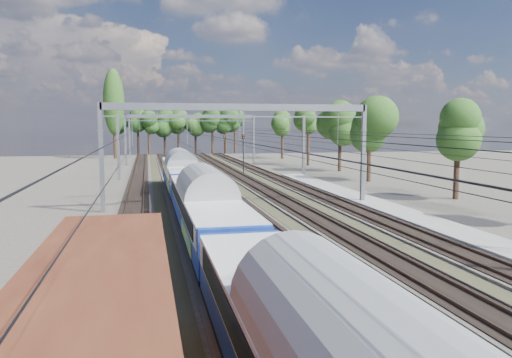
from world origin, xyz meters
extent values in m
cube|color=#47423A|center=(-9.00, 45.00, 0.07)|extent=(3.00, 130.00, 0.15)
cube|color=black|center=(-9.00, 45.00, 0.17)|extent=(2.50, 130.00, 0.06)
cube|color=#473326|center=(-9.72, 45.00, 0.27)|extent=(0.08, 130.00, 0.14)
cube|color=#473326|center=(-8.28, 45.00, 0.27)|extent=(0.08, 130.00, 0.14)
cube|color=#47423A|center=(-4.50, 45.00, 0.07)|extent=(3.00, 130.00, 0.15)
cube|color=black|center=(-4.50, 45.00, 0.17)|extent=(2.50, 130.00, 0.06)
cube|color=#473326|center=(-5.22, 45.00, 0.27)|extent=(0.08, 130.00, 0.14)
cube|color=#473326|center=(-3.78, 45.00, 0.27)|extent=(0.08, 130.00, 0.14)
cube|color=#47423A|center=(0.00, 45.00, 0.07)|extent=(3.00, 130.00, 0.15)
cube|color=black|center=(0.00, 45.00, 0.17)|extent=(2.50, 130.00, 0.06)
cube|color=#473326|center=(-0.72, 45.00, 0.27)|extent=(0.08, 130.00, 0.14)
cube|color=#473326|center=(0.72, 45.00, 0.27)|extent=(0.08, 130.00, 0.14)
cube|color=#47423A|center=(4.50, 45.00, 0.07)|extent=(3.00, 130.00, 0.15)
cube|color=black|center=(4.50, 45.00, 0.17)|extent=(2.50, 130.00, 0.06)
cube|color=#473326|center=(3.78, 45.00, 0.27)|extent=(0.08, 130.00, 0.14)
cube|color=#473326|center=(5.22, 45.00, 0.27)|extent=(0.08, 130.00, 0.14)
cube|color=#47423A|center=(9.00, 45.00, 0.07)|extent=(3.00, 130.00, 0.15)
cube|color=black|center=(9.00, 45.00, 0.17)|extent=(2.50, 130.00, 0.06)
cube|color=#473326|center=(8.28, 45.00, 0.27)|extent=(0.08, 130.00, 0.14)
cube|color=#473326|center=(9.72, 45.00, 0.27)|extent=(0.08, 130.00, 0.14)
cube|color=#383224|center=(-6.75, 45.00, 0.03)|extent=(1.10, 130.00, 0.05)
cube|color=#383224|center=(-2.25, 45.00, 0.03)|extent=(1.10, 130.00, 0.05)
cube|color=#383224|center=(2.25, 45.00, 0.03)|extent=(1.10, 130.00, 0.05)
cube|color=#383224|center=(6.75, 45.00, 0.03)|extent=(1.10, 130.00, 0.05)
cube|color=gray|center=(12.00, 20.00, 0.15)|extent=(3.00, 70.00, 0.30)
cube|color=gray|center=(-11.50, 30.00, 4.50)|extent=(0.35, 0.35, 9.00)
cube|color=gray|center=(11.50, 30.00, 4.50)|extent=(0.35, 0.35, 9.00)
cube|color=gray|center=(0.00, 30.00, 8.70)|extent=(23.00, 0.35, 0.60)
cube|color=gray|center=(-11.50, 78.00, 4.50)|extent=(0.35, 0.35, 9.00)
cube|color=gray|center=(11.50, 78.00, 4.50)|extent=(0.35, 0.35, 9.00)
cube|color=gray|center=(0.00, 78.00, 8.70)|extent=(23.00, 0.35, 0.60)
cube|color=gray|center=(-11.50, 55.00, 4.25)|extent=(0.35, 0.35, 8.50)
cube|color=gray|center=(-11.50, 100.00, 4.25)|extent=(0.35, 0.35, 8.50)
cube|color=gray|center=(13.80, 55.00, 4.25)|extent=(0.35, 0.35, 8.50)
cube|color=gray|center=(13.80, 100.00, 4.25)|extent=(0.35, 0.35, 8.50)
cylinder|color=black|center=(-9.00, 45.00, 5.50)|extent=(0.03, 130.00, 0.03)
cylinder|color=black|center=(-9.00, 45.00, 6.60)|extent=(0.03, 130.00, 0.03)
cylinder|color=black|center=(-4.50, 45.00, 5.50)|extent=(0.03, 130.00, 0.03)
cylinder|color=black|center=(-4.50, 45.00, 6.60)|extent=(0.03, 130.00, 0.03)
cylinder|color=black|center=(0.00, 45.00, 5.50)|extent=(0.03, 130.00, 0.03)
cylinder|color=black|center=(0.00, 45.00, 6.60)|extent=(0.03, 130.00, 0.03)
cylinder|color=black|center=(4.50, 45.00, 5.50)|extent=(0.03, 130.00, 0.03)
cylinder|color=black|center=(4.50, 45.00, 6.60)|extent=(0.03, 130.00, 0.03)
cylinder|color=black|center=(9.00, 45.00, 5.50)|extent=(0.03, 130.00, 0.03)
cylinder|color=black|center=(9.00, 45.00, 6.60)|extent=(0.03, 130.00, 0.03)
cylinder|color=black|center=(-14.56, 113.82, 3.00)|extent=(0.56, 0.56, 5.99)
sphere|color=#1B3814|center=(-14.56, 113.82, 7.79)|extent=(3.97, 3.97, 3.97)
cylinder|color=black|center=(-10.57, 111.94, 3.52)|extent=(0.56, 0.56, 7.04)
sphere|color=#1B3814|center=(-10.57, 111.94, 9.16)|extent=(4.18, 4.18, 4.18)
cylinder|color=black|center=(-6.64, 111.99, 3.71)|extent=(0.56, 0.56, 7.43)
sphere|color=#1B3814|center=(-6.64, 111.99, 9.65)|extent=(4.04, 4.04, 4.04)
cylinder|color=black|center=(-3.03, 111.76, 3.55)|extent=(0.56, 0.56, 7.10)
sphere|color=#1B3814|center=(-3.03, 111.76, 9.23)|extent=(4.87, 4.87, 4.87)
cylinder|color=black|center=(0.61, 111.19, 2.79)|extent=(0.56, 0.56, 5.59)
sphere|color=#1B3814|center=(0.61, 111.19, 7.27)|extent=(4.50, 4.50, 4.50)
cylinder|color=black|center=(3.32, 112.87, 3.63)|extent=(0.56, 0.56, 7.26)
sphere|color=#1B3814|center=(3.32, 112.87, 9.44)|extent=(4.01, 4.01, 4.01)
cylinder|color=black|center=(7.73, 112.01, 2.97)|extent=(0.56, 0.56, 5.94)
sphere|color=#1B3814|center=(7.73, 112.01, 7.72)|extent=(4.09, 4.09, 4.09)
cylinder|color=black|center=(10.64, 110.10, 3.04)|extent=(0.56, 0.56, 6.08)
sphere|color=#1B3814|center=(10.64, 110.10, 7.91)|extent=(4.08, 4.08, 4.08)
cylinder|color=black|center=(14.14, 113.41, 3.54)|extent=(0.56, 0.56, 7.09)
sphere|color=#1B3814|center=(14.14, 113.41, 9.21)|extent=(4.24, 4.24, 4.24)
cylinder|color=black|center=(21.08, 31.97, 2.82)|extent=(0.56, 0.56, 5.65)
sphere|color=#1B3814|center=(21.08, 31.97, 7.34)|extent=(4.87, 4.87, 4.87)
cylinder|color=black|center=(20.88, 44.48, 2.65)|extent=(0.56, 0.56, 5.31)
sphere|color=#1B3814|center=(20.88, 44.48, 6.90)|extent=(3.87, 3.87, 3.87)
cylinder|color=black|center=(20.13, 58.59, 3.19)|extent=(0.56, 0.56, 6.38)
sphere|color=#1B3814|center=(20.13, 58.59, 8.29)|extent=(4.38, 4.38, 4.38)
cylinder|color=black|center=(20.78, 75.55, 3.04)|extent=(0.56, 0.56, 6.08)
sphere|color=#1B3814|center=(20.78, 75.55, 7.90)|extent=(4.64, 4.64, 4.64)
cylinder|color=black|center=(21.02, 86.63, 2.90)|extent=(0.56, 0.56, 5.81)
sphere|color=#1B3814|center=(21.02, 86.63, 7.55)|extent=(3.80, 3.80, 3.80)
cylinder|color=black|center=(-14.50, 98.00, 8.00)|extent=(0.70, 0.70, 16.00)
ellipsoid|color=#254B19|center=(-14.50, 98.00, 12.00)|extent=(4.40, 4.40, 14.08)
cube|color=black|center=(-4.50, 2.50, 0.59)|extent=(2.14, 3.21, 0.85)
cube|color=black|center=(-4.50, 9.51, 0.59)|extent=(2.14, 3.21, 0.85)
cube|color=black|center=(-4.50, 24.47, 0.59)|extent=(2.14, 3.21, 0.85)
cube|color=navy|center=(-4.50, 16.99, 2.19)|extent=(2.99, 21.37, 2.03)
cube|color=silver|center=(-4.50, 16.99, 2.73)|extent=(3.08, 20.52, 1.02)
cube|color=black|center=(-2.95, 16.99, 2.73)|extent=(0.04, 18.17, 0.75)
cube|color=yellow|center=(-4.50, 12.29, 1.66)|extent=(3.10, 5.98, 0.75)
cylinder|color=#95989B|center=(-4.50, 16.99, 3.21)|extent=(3.04, 21.37, 3.04)
cube|color=black|center=(-4.50, 31.48, 0.59)|extent=(2.14, 3.21, 0.85)
cube|color=black|center=(-4.50, 46.45, 0.59)|extent=(2.14, 3.21, 0.85)
cube|color=navy|center=(-4.50, 38.97, 2.19)|extent=(2.99, 21.37, 2.03)
cube|color=silver|center=(-4.50, 38.97, 2.73)|extent=(3.08, 20.52, 1.02)
cube|color=black|center=(-2.95, 38.97, 2.73)|extent=(0.04, 18.17, 0.75)
cube|color=yellow|center=(-4.50, 34.26, 1.66)|extent=(3.10, 5.98, 0.75)
cylinder|color=#95989B|center=(-4.50, 38.97, 3.21)|extent=(3.04, 21.37, 3.04)
cube|color=black|center=(-9.00, 2.92, 0.55)|extent=(2.19, 2.85, 0.77)
cube|color=#471C13|center=(-9.00, -2.44, 2.57)|extent=(2.96, 15.33, 2.85)
cube|color=#471C13|center=(-9.00, -2.44, 4.05)|extent=(3.18, 15.33, 0.13)
imported|color=black|center=(-0.63, 86.32, 0.92)|extent=(0.60, 0.76, 1.84)
cylinder|color=black|center=(5.42, 56.48, 2.59)|extent=(0.15, 0.15, 5.18)
cube|color=black|center=(5.42, 56.48, 5.55)|extent=(0.40, 0.30, 0.73)
sphere|color=red|center=(5.42, 56.35, 5.75)|extent=(0.17, 0.17, 0.17)
sphere|color=#0C9919|center=(5.42, 56.35, 5.39)|extent=(0.17, 0.17, 0.17)
cylinder|color=black|center=(8.11, 91.89, 2.23)|extent=(0.13, 0.13, 4.47)
cube|color=black|center=(8.11, 91.89, 4.78)|extent=(0.36, 0.28, 0.63)
sphere|color=red|center=(8.11, 91.77, 4.96)|extent=(0.14, 0.14, 0.14)
sphere|color=#0C9919|center=(8.11, 91.77, 4.65)|extent=(0.14, 0.14, 0.14)
camera|label=1|loc=(-7.83, -12.42, 7.21)|focal=35.00mm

